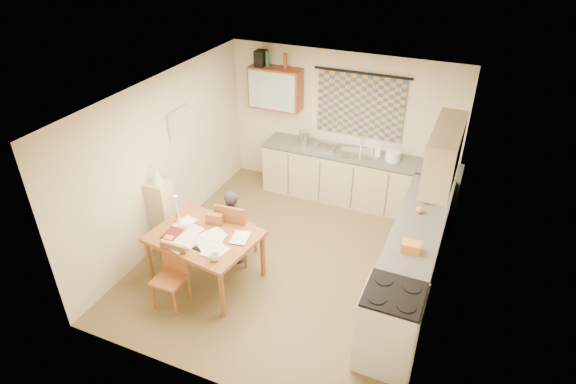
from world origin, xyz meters
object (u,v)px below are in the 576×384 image
at_px(chair_far, 237,241).
at_px(shelf_stand, 163,216).
at_px(counter_right, 413,257).
at_px(dining_table, 207,257).
at_px(person, 234,226).
at_px(counter_back, 357,179).
at_px(stove, 389,327).

relative_size(chair_far, shelf_stand, 0.89).
bearing_deg(counter_right, shelf_stand, -169.82).
height_order(counter_right, dining_table, counter_right).
bearing_deg(dining_table, person, 83.70).
distance_m(counter_back, shelf_stand, 3.29).
bearing_deg(chair_far, counter_back, -122.21).
distance_m(counter_back, dining_table, 3.05).
height_order(counter_back, chair_far, chair_far).
xyz_separation_m(stove, shelf_stand, (-3.54, 0.76, 0.06)).
height_order(counter_back, stove, stove).
bearing_deg(shelf_stand, person, 8.89).
relative_size(counter_right, dining_table, 1.99).
xyz_separation_m(counter_right, chair_far, (-2.42, -0.44, -0.14)).
xyz_separation_m(counter_right, stove, (0.00, -1.39, 0.05)).
relative_size(stove, chair_far, 1.01).
bearing_deg(stove, counter_right, 90.00).
bearing_deg(stove, counter_back, 112.14).
relative_size(stove, shelf_stand, 0.89).
xyz_separation_m(counter_back, person, (-1.16, -2.22, 0.12)).
distance_m(dining_table, shelf_stand, 1.04).
bearing_deg(person, counter_back, -90.25).
distance_m(counter_right, person, 2.49).
bearing_deg(person, shelf_stand, 36.37).
distance_m(counter_right, stove, 1.40).
bearing_deg(chair_far, dining_table, 69.04).
bearing_deg(counter_back, counter_right, -53.84).
xyz_separation_m(counter_right, shelf_stand, (-3.54, -0.64, 0.11)).
bearing_deg(person, chair_far, -112.51).
xyz_separation_m(dining_table, chair_far, (0.16, 0.57, -0.07)).
height_order(counter_right, stove, stove).
height_order(person, shelf_stand, person).
height_order(stove, shelf_stand, shelf_stand).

